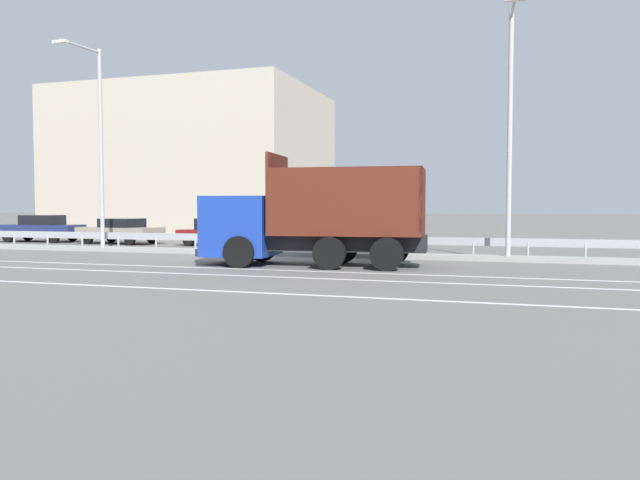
{
  "coord_description": "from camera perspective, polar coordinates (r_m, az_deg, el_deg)",
  "views": [
    {
      "loc": [
        9.85,
        -21.98,
        1.98
      ],
      "look_at": [
        2.88,
        -0.07,
        0.76
      ],
      "focal_mm": 35.0,
      "sensor_mm": 36.0,
      "label": 1
    }
  ],
  "objects": [
    {
      "name": "median_road_sign",
      "position": [
        26.32,
        -7.32,
        1.13
      ],
      "size": [
        0.66,
        0.16,
        2.18
      ],
      "color": "white",
      "rests_on": "ground_plane"
    },
    {
      "name": "median_island",
      "position": [
        25.87,
        -4.79,
        -1.17
      ],
      "size": [
        36.34,
        1.1,
        0.18
      ],
      "primitive_type": "cube",
      "color": "gray",
      "rests_on": "ground_plane"
    },
    {
      "name": "street_lamp_1",
      "position": [
        29.9,
        -19.65,
        8.72
      ],
      "size": [
        0.71,
        2.52,
        9.03
      ],
      "color": "#ADADB2",
      "rests_on": "ground_plane"
    },
    {
      "name": "street_lamp_2",
      "position": [
        23.86,
        17.0,
        10.18
      ],
      "size": [
        0.71,
        2.34,
        9.02
      ],
      "color": "#ADADB2",
      "rests_on": "ground_plane"
    },
    {
      "name": "lane_strip_1",
      "position": [
        17.73,
        -4.05,
        -3.39
      ],
      "size": [
        66.07,
        0.16,
        0.01
      ],
      "primitive_type": "cube",
      "color": "silver",
      "rests_on": "ground_plane"
    },
    {
      "name": "parked_car_3",
      "position": [
        35.25,
        -17.77,
        0.81
      ],
      "size": [
        4.63,
        2.31,
        1.37
      ],
      "rotation": [
        0.0,
        0.0,
        1.49
      ],
      "color": "gray",
      "rests_on": "ground_plane"
    },
    {
      "name": "parked_car_2",
      "position": [
        38.88,
        -24.16,
        0.97
      ],
      "size": [
        4.89,
        2.16,
        1.53
      ],
      "rotation": [
        0.0,
        0.0,
        1.65
      ],
      "color": "navy",
      "rests_on": "ground_plane"
    },
    {
      "name": "lane_strip_0",
      "position": [
        19.41,
        -2.08,
        -2.83
      ],
      "size": [
        66.07,
        0.16,
        0.01
      ],
      "primitive_type": "cube",
      "color": "silver",
      "rests_on": "ground_plane"
    },
    {
      "name": "median_guardrail",
      "position": [
        27.06,
        -3.72,
        0.03
      ],
      "size": [
        66.07,
        0.09,
        0.78
      ],
      "color": "#9EA0A5",
      "rests_on": "ground_plane"
    },
    {
      "name": "dump_truck",
      "position": [
        21.24,
        -2.86,
        1.13
      ],
      "size": [
        7.68,
        3.35,
        3.77
      ],
      "rotation": [
        0.0,
        0.0,
        1.67
      ],
      "color": "#19389E",
      "rests_on": "ground_plane"
    },
    {
      "name": "parked_car_4",
      "position": [
        32.32,
        -9.3,
        0.72
      ],
      "size": [
        4.18,
        2.12,
        1.4
      ],
      "rotation": [
        0.0,
        0.0,
        -1.65
      ],
      "color": "maroon",
      "rests_on": "ground_plane"
    },
    {
      "name": "lane_strip_2",
      "position": [
        14.87,
        -8.56,
        -4.65
      ],
      "size": [
        66.07,
        0.16,
        0.01
      ],
      "primitive_type": "cube",
      "color": "silver",
      "rests_on": "ground_plane"
    },
    {
      "name": "ground_plane",
      "position": [
        24.17,
        -6.47,
        -1.69
      ],
      "size": [
        320.0,
        320.0,
        0.0
      ],
      "primitive_type": "plane",
      "color": "#605E5B"
    },
    {
      "name": "background_building_0",
      "position": [
        49.3,
        -11.31,
        6.89
      ],
      "size": [
        18.42,
        13.43,
        10.69
      ],
      "primitive_type": "cube",
      "color": "#B7AD99",
      "rests_on": "ground_plane"
    }
  ]
}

